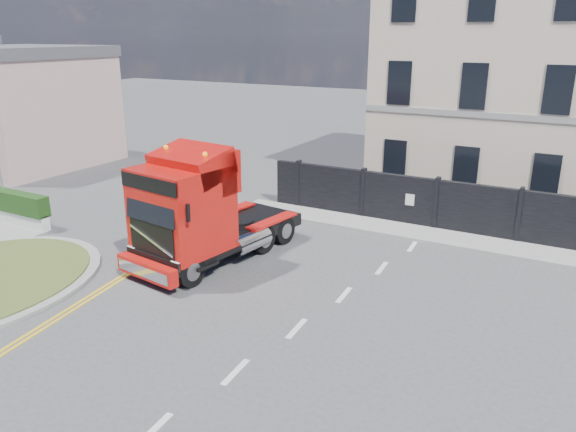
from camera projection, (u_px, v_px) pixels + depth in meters
The scene contains 6 objects.
ground at pixel (214, 298), 16.27m from camera, with size 120.00×120.00×0.00m, color #424244.
seaside_bldg_pink at pixel (21, 112), 32.03m from camera, with size 8.00×8.00×6.00m, color #BF9D95.
hoarding_fence at pixel (506, 215), 20.41m from camera, with size 18.80×0.25×2.00m.
georgian_building at pixel (533, 68), 25.40m from camera, with size 12.30×10.30×12.80m.
pavement_far at pixel (482, 244), 20.21m from camera, with size 20.00×1.60×0.12m, color gray.
truck at pixel (197, 214), 18.12m from camera, with size 3.28×6.71×3.86m.
Camera 1 is at (9.03, -11.81, 7.34)m, focal length 35.00 mm.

